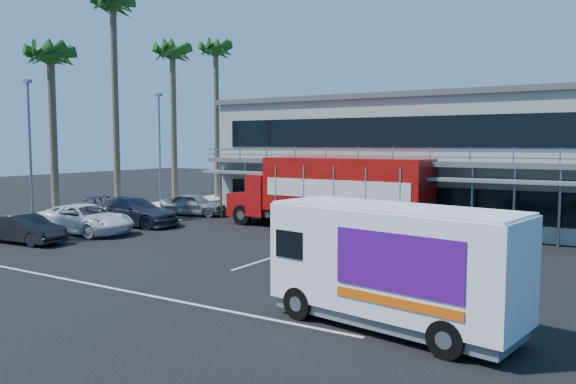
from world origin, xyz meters
The scene contains 15 objects.
ground centered at (0.00, 0.00, 0.00)m, with size 120.00×120.00×0.00m, color black.
building centered at (3.00, 14.94, 3.66)m, with size 22.40×12.00×7.30m.
curb_strip centered at (-15.00, 6.00, 0.08)m, with size 3.00×32.00×0.16m, color #A5A399.
palm_c centered at (-14.90, 3.00, 9.21)m, with size 2.80×2.80×10.75m.
palm_d centered at (-15.20, 8.00, 12.80)m, with size 2.80×2.80×14.75m.
palm_e centered at (-14.70, 13.00, 10.57)m, with size 2.80×2.80×12.25m.
palm_f centered at (-15.10, 18.50, 11.47)m, with size 2.80×2.80×13.25m.
light_pole_near centered at (-14.20, 1.00, 4.50)m, with size 0.50×0.25×8.09m.
light_pole_far centered at (-14.20, 11.00, 4.50)m, with size 0.50×0.25×8.09m.
red_truck centered at (0.76, 8.51, 2.12)m, with size 11.48×2.96×3.85m.
white_van centered at (9.32, -5.00, 1.63)m, with size 6.58×3.19×3.08m.
parked_car_b centered at (-9.50, -2.50, 0.66)m, with size 1.40×4.02×1.32m, color black.
parked_car_c centered at (-9.50, 0.80, 0.75)m, with size 2.49×5.39×1.50m, color white.
parked_car_d centered at (-9.50, 4.00, 0.80)m, with size 2.25×5.54×1.61m, color #313441.
parked_car_e centered at (-9.50, 9.15, 0.72)m, with size 1.69×4.21×1.43m, color gray.
Camera 1 is at (14.27, -18.03, 4.63)m, focal length 35.00 mm.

